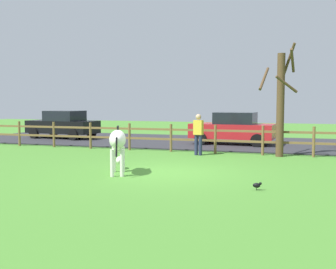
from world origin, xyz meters
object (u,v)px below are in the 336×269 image
object	(u,v)px
parked_car_black	(63,124)
bare_tree	(281,101)
visitor_near_fence	(198,133)
zebra	(118,143)
parked_car_red	(233,128)
crow_on_grass	(257,185)

from	to	relation	value
parked_car_black	bare_tree	bearing A→B (deg)	-18.29
bare_tree	visitor_near_fence	bearing A→B (deg)	-169.53
zebra	parked_car_red	size ratio (longest dim) A/B	0.45
crow_on_grass	parked_car_black	distance (m)	15.90
bare_tree	parked_car_black	bearing A→B (deg)	161.71
bare_tree	zebra	bearing A→B (deg)	-128.73
bare_tree	visitor_near_fence	size ratio (longest dim) A/B	2.66
zebra	parked_car_black	world-z (taller)	parked_car_black
crow_on_grass	parked_car_red	size ratio (longest dim) A/B	0.05
visitor_near_fence	crow_on_grass	bearing A→B (deg)	-63.96
crow_on_grass	parked_car_black	xyz separation A→B (m)	(-11.90, 10.53, 0.72)
crow_on_grass	visitor_near_fence	distance (m)	6.68
zebra	crow_on_grass	world-z (taller)	zebra
crow_on_grass	parked_car_black	world-z (taller)	parked_car_black
parked_car_black	visitor_near_fence	world-z (taller)	visitor_near_fence
bare_tree	crow_on_grass	size ratio (longest dim) A/B	20.29
bare_tree	parked_car_black	size ratio (longest dim) A/B	1.05
zebra	parked_car_red	distance (m)	9.28
parked_car_red	bare_tree	bearing A→B (deg)	-56.52
parked_car_red	crow_on_grass	bearing A→B (deg)	-77.78
crow_on_grass	parked_car_black	bearing A→B (deg)	138.49
bare_tree	crow_on_grass	bearing A→B (deg)	-91.69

